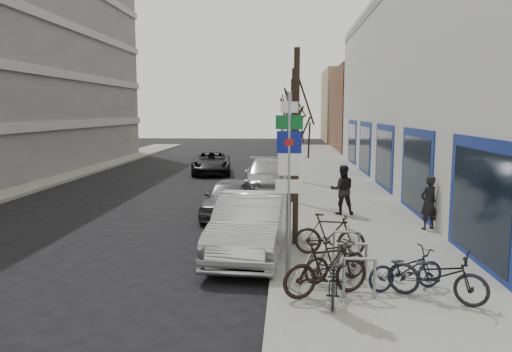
# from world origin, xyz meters

# --- Properties ---
(ground) EXTENTS (120.00, 120.00, 0.00)m
(ground) POSITION_xyz_m (0.00, 0.00, 0.00)
(ground) COLOR black
(ground) RESTS_ON ground
(sidewalk_east) EXTENTS (5.00, 70.00, 0.15)m
(sidewalk_east) POSITION_xyz_m (4.50, 10.00, 0.07)
(sidewalk_east) COLOR slate
(sidewalk_east) RESTS_ON ground
(brick_building_far) EXTENTS (12.00, 14.00, 8.00)m
(brick_building_far) POSITION_xyz_m (13.00, 40.00, 4.00)
(brick_building_far) COLOR brown
(brick_building_far) RESTS_ON ground
(tan_building_far) EXTENTS (13.00, 12.00, 9.00)m
(tan_building_far) POSITION_xyz_m (13.50, 55.00, 4.50)
(tan_building_far) COLOR #937A5B
(tan_building_far) RESTS_ON ground
(highway_sign_pole) EXTENTS (0.55, 0.10, 4.20)m
(highway_sign_pole) POSITION_xyz_m (2.40, -0.01, 2.46)
(highway_sign_pole) COLOR gray
(highway_sign_pole) RESTS_ON ground
(bike_rack) EXTENTS (0.66, 2.26, 0.83)m
(bike_rack) POSITION_xyz_m (3.80, 0.60, 0.66)
(bike_rack) COLOR gray
(bike_rack) RESTS_ON sidewalk_east
(tree_near) EXTENTS (1.80, 1.80, 5.50)m
(tree_near) POSITION_xyz_m (2.60, 3.50, 4.10)
(tree_near) COLOR black
(tree_near) RESTS_ON ground
(tree_mid) EXTENTS (1.80, 1.80, 5.50)m
(tree_mid) POSITION_xyz_m (2.60, 10.00, 4.10)
(tree_mid) COLOR black
(tree_mid) RESTS_ON ground
(tree_far) EXTENTS (1.80, 1.80, 5.50)m
(tree_far) POSITION_xyz_m (2.60, 16.50, 4.10)
(tree_far) COLOR black
(tree_far) RESTS_ON ground
(meter_front) EXTENTS (0.10, 0.08, 1.27)m
(meter_front) POSITION_xyz_m (2.15, 3.00, 0.92)
(meter_front) COLOR gray
(meter_front) RESTS_ON sidewalk_east
(meter_mid) EXTENTS (0.10, 0.08, 1.27)m
(meter_mid) POSITION_xyz_m (2.15, 8.50, 0.92)
(meter_mid) COLOR gray
(meter_mid) RESTS_ON sidewalk_east
(meter_back) EXTENTS (0.10, 0.08, 1.27)m
(meter_back) POSITION_xyz_m (2.15, 14.00, 0.92)
(meter_back) COLOR gray
(meter_back) RESTS_ON sidewalk_east
(bike_near_left) EXTENTS (0.64, 1.66, 0.99)m
(bike_near_left) POSITION_xyz_m (3.29, -0.62, 0.64)
(bike_near_left) COLOR black
(bike_near_left) RESTS_ON sidewalk_east
(bike_near_right) EXTENTS (1.95, 1.28, 1.15)m
(bike_near_right) POSITION_xyz_m (3.15, -0.43, 0.72)
(bike_near_right) COLOR black
(bike_near_right) RESTS_ON sidewalk_east
(bike_mid_curb) EXTENTS (1.77, 1.03, 1.03)m
(bike_mid_curb) POSITION_xyz_m (4.82, 0.03, 0.67)
(bike_mid_curb) COLOR black
(bike_mid_curb) RESTS_ON sidewalk_east
(bike_mid_inner) EXTENTS (1.60, 1.14, 0.95)m
(bike_mid_inner) POSITION_xyz_m (3.43, 0.45, 0.63)
(bike_mid_inner) COLOR black
(bike_mid_inner) RESTS_ON sidewalk_east
(bike_far_curb) EXTENTS (1.98, 1.42, 1.18)m
(bike_far_curb) POSITION_xyz_m (5.29, -0.52, 0.74)
(bike_far_curb) COLOR black
(bike_far_curb) RESTS_ON sidewalk_east
(bike_far_inner) EXTENTS (1.88, 0.81, 1.10)m
(bike_far_inner) POSITION_xyz_m (3.46, 2.44, 0.70)
(bike_far_inner) COLOR black
(bike_far_inner) RESTS_ON sidewalk_east
(parked_car_front) EXTENTS (2.04, 5.05, 1.63)m
(parked_car_front) POSITION_xyz_m (1.40, 2.79, 0.81)
(parked_car_front) COLOR #B3B4B9
(parked_car_front) RESTS_ON ground
(parked_car_mid) EXTENTS (1.90, 4.10, 1.36)m
(parked_car_mid) POSITION_xyz_m (0.27, 7.72, 0.68)
(parked_car_mid) COLOR #48494D
(parked_car_mid) RESTS_ON ground
(parked_car_back) EXTENTS (2.42, 5.31, 1.51)m
(parked_car_back) POSITION_xyz_m (1.40, 13.55, 0.75)
(parked_car_back) COLOR #95969A
(parked_car_back) RESTS_ON ground
(lane_car) EXTENTS (2.89, 5.19, 1.37)m
(lane_car) POSITION_xyz_m (-2.28, 20.07, 0.69)
(lane_car) COLOR black
(lane_car) RESTS_ON ground
(pedestrian_near) EXTENTS (0.74, 0.65, 1.69)m
(pedestrian_near) POSITION_xyz_m (6.77, 5.49, 1.00)
(pedestrian_near) COLOR black
(pedestrian_near) RESTS_ON sidewalk_east
(pedestrian_far) EXTENTS (0.66, 0.45, 1.79)m
(pedestrian_far) POSITION_xyz_m (4.34, 7.67, 1.05)
(pedestrian_far) COLOR black
(pedestrian_far) RESTS_ON sidewalk_east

